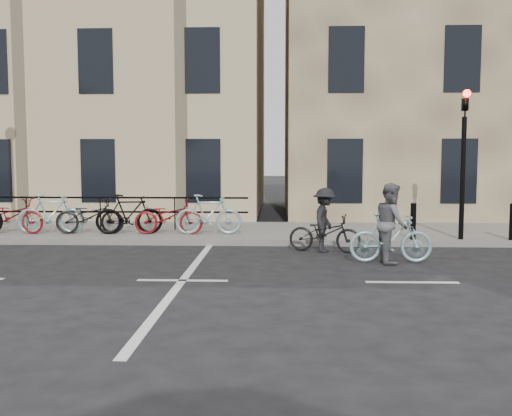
{
  "coord_description": "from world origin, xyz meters",
  "views": [
    {
      "loc": [
        1.67,
        -9.8,
        2.15
      ],
      "look_at": [
        1.21,
        2.15,
        1.1
      ],
      "focal_mm": 40.0,
      "sensor_mm": 36.0,
      "label": 1
    }
  ],
  "objects": [
    {
      "name": "ground",
      "position": [
        0.0,
        0.0,
        0.0
      ],
      "size": [
        120.0,
        120.0,
        0.0
      ],
      "primitive_type": "plane",
      "color": "black",
      "rests_on": "ground"
    },
    {
      "name": "sidewalk",
      "position": [
        -4.0,
        6.0,
        0.07
      ],
      "size": [
        46.0,
        4.0,
        0.15
      ],
      "primitive_type": "cube",
      "color": "slate",
      "rests_on": "ground"
    },
    {
      "name": "building_east",
      "position": [
        9.0,
        13.0,
        6.15
      ],
      "size": [
        14.0,
        10.0,
        12.0
      ],
      "primitive_type": "cube",
      "color": "#856A50",
      "rests_on": "sidewalk"
    },
    {
      "name": "building_west",
      "position": [
        -9.0,
        13.0,
        5.15
      ],
      "size": [
        20.0,
        10.0,
        10.0
      ],
      "primitive_type": "cube",
      "color": "#CAB688",
      "rests_on": "sidewalk"
    },
    {
      "name": "traffic_light",
      "position": [
        6.2,
        4.34,
        2.45
      ],
      "size": [
        0.18,
        0.3,
        3.9
      ],
      "color": "black",
      "rests_on": "sidewalk"
    },
    {
      "name": "bollard_east",
      "position": [
        5.0,
        4.25,
        0.6
      ],
      "size": [
        0.14,
        0.14,
        0.9
      ],
      "primitive_type": "cylinder",
      "color": "black",
      "rests_on": "sidewalk"
    },
    {
      "name": "bollard_west",
      "position": [
        7.4,
        4.25,
        0.6
      ],
      "size": [
        0.14,
        0.14,
        0.9
      ],
      "primitive_type": "cylinder",
      "color": "black",
      "rests_on": "sidewalk"
    },
    {
      "name": "parked_bikes",
      "position": [
        -3.87,
        5.04,
        0.65
      ],
      "size": [
        9.35,
        1.23,
        1.05
      ],
      "color": "black",
      "rests_on": "sidewalk"
    },
    {
      "name": "cyclist_grey",
      "position": [
        4.0,
        1.9,
        0.67
      ],
      "size": [
        1.7,
        0.8,
        1.65
      ],
      "rotation": [
        0.0,
        0.0,
        1.57
      ],
      "color": "#95C0C3",
      "rests_on": "ground"
    },
    {
      "name": "cyclist_dark",
      "position": [
        2.75,
        3.19,
        0.58
      ],
      "size": [
        1.76,
        1.07,
        1.48
      ],
      "rotation": [
        0.0,
        0.0,
        1.29
      ],
      "color": "black",
      "rests_on": "ground"
    }
  ]
}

